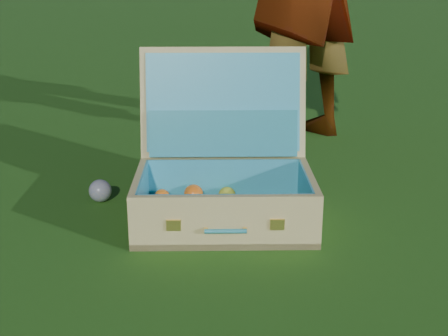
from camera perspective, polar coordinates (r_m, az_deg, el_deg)
ground at (r=2.02m, az=0.19°, el=-3.04°), size 60.00×60.00×0.00m
stray_ball at (r=2.04m, az=-11.26°, el=-2.05°), size 0.07×0.07×0.07m
suitcase at (r=1.86m, az=-0.02°, el=-0.43°), size 0.52×0.48×0.49m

